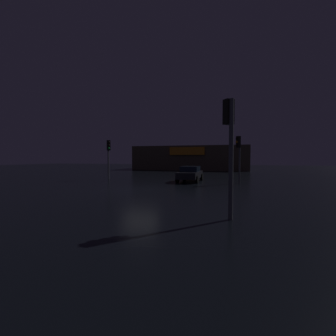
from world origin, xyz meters
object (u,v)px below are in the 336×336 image
(store_building, at_px, (192,158))
(car_near, at_px, (190,173))
(traffic_signal_main, at_px, (239,149))
(traffic_signal_cross_left, at_px, (109,151))
(traffic_signal_cross_right, at_px, (229,137))

(store_building, distance_m, car_near, 23.04)
(store_building, height_order, car_near, store_building)
(traffic_signal_main, xyz_separation_m, car_near, (-4.24, 0.61, -2.14))
(traffic_signal_main, height_order, traffic_signal_cross_left, traffic_signal_main)
(traffic_signal_cross_left, bearing_deg, traffic_signal_main, -1.89)
(traffic_signal_main, bearing_deg, traffic_signal_cross_left, 178.11)
(store_building, distance_m, traffic_signal_main, 24.76)
(traffic_signal_main, relative_size, car_near, 0.93)
(store_building, relative_size, traffic_signal_cross_left, 5.18)
(store_building, bearing_deg, traffic_signal_cross_left, -99.55)
(store_building, xyz_separation_m, traffic_signal_cross_left, (-3.83, -22.77, 0.68))
(traffic_signal_cross_right, bearing_deg, traffic_signal_cross_left, 133.82)
(store_building, distance_m, traffic_signal_cross_left, 23.10)
(traffic_signal_main, distance_m, traffic_signal_cross_left, 12.51)
(car_near, bearing_deg, traffic_signal_main, -8.24)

